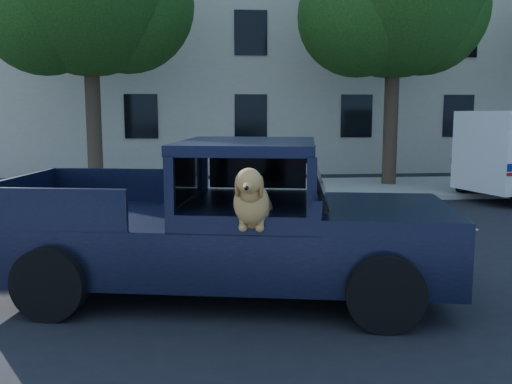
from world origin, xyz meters
TOP-DOWN VIEW (x-y plane):
  - ground at (0.00, 0.00)m, footprint 120.00×120.00m
  - far_sidewalk at (0.00, 9.20)m, footprint 60.00×4.00m
  - lane_stripes at (2.00, 3.40)m, footprint 21.60×0.14m
  - street_tree_mid at (5.03, 9.62)m, footprint 6.00×5.20m
  - building_main at (3.00, 16.50)m, footprint 26.00×6.00m
  - pickup_truck at (-0.67, -0.20)m, footprint 6.14×3.50m

SIDE VIEW (x-z plane):
  - ground at x=0.00m, z-range 0.00..0.00m
  - lane_stripes at x=2.00m, z-range 0.00..0.01m
  - far_sidewalk at x=0.00m, z-range 0.00..0.15m
  - pickup_truck at x=-0.67m, z-range -0.34..1.74m
  - building_main at x=3.00m, z-range 0.00..9.00m
  - street_tree_mid at x=5.03m, z-range 1.41..10.01m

